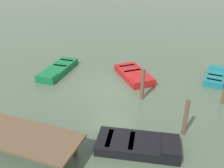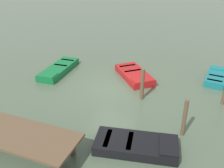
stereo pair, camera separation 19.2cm
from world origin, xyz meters
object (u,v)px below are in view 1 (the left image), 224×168
rowboat_green (58,70)px  mooring_piling_far_left (186,117)px  dock_segment (26,139)px  rowboat_red (134,75)px  rowboat_black (138,145)px  mooring_piling_near_left (143,84)px  rowboat_teal (215,76)px

rowboat_green → mooring_piling_far_left: bearing=63.1°
dock_segment → mooring_piling_far_left: (-5.16, -3.97, 0.04)m
rowboat_red → rowboat_green: size_ratio=0.87×
rowboat_black → rowboat_green: size_ratio=0.94×
rowboat_red → rowboat_black: (-2.59, 6.22, -0.00)m
mooring_piling_near_left → rowboat_red: bearing=-59.6°
mooring_piling_far_left → rowboat_teal: bearing=-95.9°
rowboat_green → rowboat_teal: same height
rowboat_green → rowboat_teal: bearing=101.4°
dock_segment → rowboat_green: (3.73, -6.99, -0.61)m
rowboat_green → rowboat_red: bearing=98.2°
rowboat_green → rowboat_teal: size_ratio=1.43×
rowboat_black → mooring_piling_far_left: mooring_piling_far_left is taller
rowboat_red → mooring_piling_far_left: size_ratio=1.92×
rowboat_red → rowboat_teal: size_ratio=1.25×
rowboat_black → mooring_piling_near_left: 4.17m
rowboat_green → mooring_piling_far_left: size_ratio=2.20×
rowboat_red → rowboat_green: same height
rowboat_red → mooring_piling_far_left: 6.04m
mooring_piling_far_left → dock_segment: bearing=37.5°
dock_segment → mooring_piling_near_left: (-2.48, -6.11, 0.05)m
dock_segment → rowboat_teal: bearing=-124.4°
mooring_piling_far_left → rowboat_black: bearing=50.8°
rowboat_green → dock_segment: bearing=19.9°
rowboat_red → rowboat_green: (4.85, 1.42, -0.00)m
rowboat_black → mooring_piling_near_left: mooring_piling_near_left is taller
rowboat_black → mooring_piling_near_left: bearing=92.0°
dock_segment → rowboat_red: size_ratio=1.31×
rowboat_red → mooring_piling_near_left: mooring_piling_near_left is taller
dock_segment → mooring_piling_near_left: bearing=-117.1°
rowboat_teal → mooring_piling_near_left: 5.46m
mooring_piling_far_left → mooring_piling_near_left: size_ratio=0.98×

